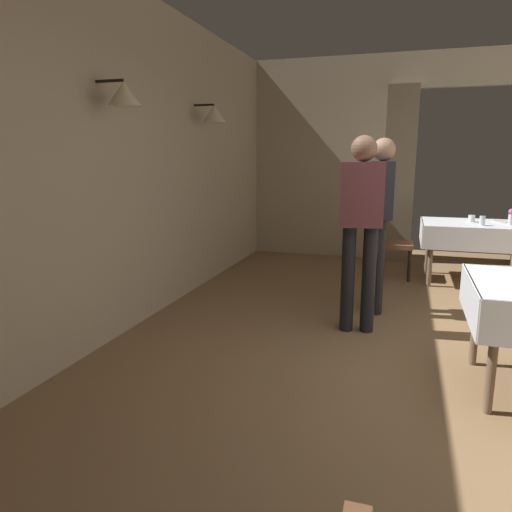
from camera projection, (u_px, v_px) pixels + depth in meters
name	position (u px, v px, depth m)	size (l,w,h in m)	color
wall_left	(95.00, 161.00, 3.81)	(0.49, 8.40, 3.00)	tan
wall_back	(468.00, 159.00, 6.77)	(6.40, 0.27, 3.00)	tan
dining_table_far	(482.00, 231.00, 5.82)	(1.41, 0.96, 0.75)	#7A604C
chair_far_left	(389.00, 238.00, 6.14)	(0.44, 0.44, 0.93)	black
flower_vase_far	(511.00, 216.00, 5.62)	(0.07, 0.07, 0.19)	silver
plate_far_b	(503.00, 222.00, 5.90)	(0.24, 0.24, 0.01)	white
glass_far_c	(472.00, 218.00, 5.89)	(0.08, 0.08, 0.09)	silver
glass_far_d	(482.00, 221.00, 5.58)	(0.06, 0.06, 0.11)	silver
person_waiter_by_doorway	(381.00, 211.00, 4.66)	(0.25, 0.38, 1.72)	black
person_diner_standing_aside	(361.00, 218.00, 4.11)	(0.38, 0.26, 1.72)	black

